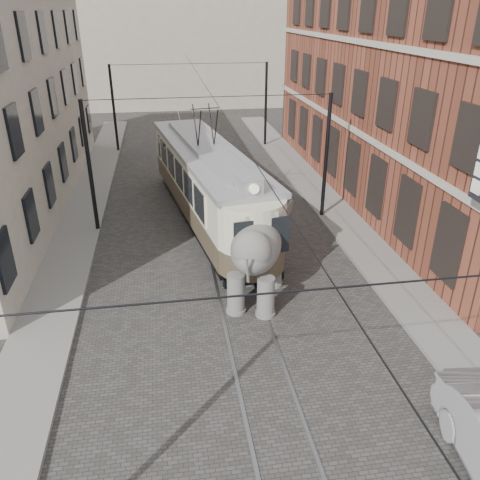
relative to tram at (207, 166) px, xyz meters
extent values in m
plane|color=#413E3C|center=(0.39, -6.63, -2.70)|extent=(120.00, 120.00, 0.00)
cube|color=slate|center=(6.39, -6.63, -2.63)|extent=(2.00, 60.00, 0.15)
cube|color=slate|center=(-6.11, -6.63, -2.63)|extent=(2.00, 60.00, 0.15)
cube|color=brown|center=(11.39, 2.37, 3.30)|extent=(8.00, 26.00, 12.00)
cube|color=gray|center=(0.39, 33.37, 4.30)|extent=(28.00, 10.00, 14.00)
camera|label=1|loc=(-1.89, -22.07, 6.69)|focal=36.46mm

